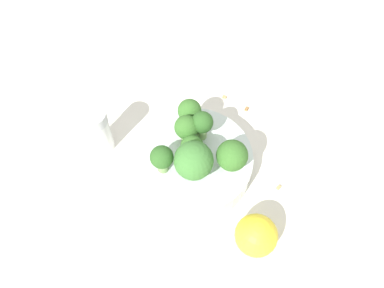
# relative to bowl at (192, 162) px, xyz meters

# --- Properties ---
(ground_plane) EXTENTS (3.00, 3.00, 0.00)m
(ground_plane) POSITION_rel_bowl_xyz_m (0.00, 0.00, -0.02)
(ground_plane) COLOR silver
(bowl) EXTENTS (0.19, 0.19, 0.04)m
(bowl) POSITION_rel_bowl_xyz_m (0.00, 0.00, 0.00)
(bowl) COLOR silver
(bowl) RESTS_ON ground_plane
(broccoli_floret_0) EXTENTS (0.03, 0.03, 0.04)m
(broccoli_floret_0) POSITION_rel_bowl_xyz_m (0.00, -0.00, 0.04)
(broccoli_floret_0) COLOR #8EB770
(broccoli_floret_0) RESTS_ON bowl
(broccoli_floret_1) EXTENTS (0.03, 0.03, 0.05)m
(broccoli_floret_1) POSITION_rel_bowl_xyz_m (0.05, 0.00, 0.05)
(broccoli_floret_1) COLOR #7A9E5B
(broccoli_floret_1) RESTS_ON bowl
(broccoli_floret_2) EXTENTS (0.06, 0.06, 0.06)m
(broccoli_floret_2) POSITION_rel_bowl_xyz_m (0.01, 0.03, 0.05)
(broccoli_floret_2) COLOR #7A9E5B
(broccoli_floret_2) RESTS_ON bowl
(broccoli_floret_3) EXTENTS (0.03, 0.03, 0.05)m
(broccoli_floret_3) POSITION_rel_bowl_xyz_m (-0.03, -0.02, 0.05)
(broccoli_floret_3) COLOR #84AD66
(broccoli_floret_3) RESTS_ON bowl
(broccoli_floret_4) EXTENTS (0.05, 0.05, 0.05)m
(broccoli_floret_4) POSITION_rel_bowl_xyz_m (-0.04, 0.04, 0.05)
(broccoli_floret_4) COLOR #84AD66
(broccoli_floret_4) RESTS_ON bowl
(broccoli_floret_5) EXTENTS (0.04, 0.04, 0.04)m
(broccoli_floret_5) POSITION_rel_bowl_xyz_m (-0.03, -0.06, 0.04)
(broccoli_floret_5) COLOR #84AD66
(broccoli_floret_5) RESTS_ON bowl
(broccoli_floret_6) EXTENTS (0.04, 0.04, 0.05)m
(broccoli_floret_6) POSITION_rel_bowl_xyz_m (-0.01, -0.03, 0.05)
(broccoli_floret_6) COLOR #84AD66
(broccoli_floret_6) RESTS_ON bowl
(pepper_shaker) EXTENTS (0.04, 0.04, 0.08)m
(pepper_shaker) POSITION_rel_bowl_xyz_m (0.11, -0.11, 0.02)
(pepper_shaker) COLOR silver
(pepper_shaker) RESTS_ON ground_plane
(lemon_wedge) EXTENTS (0.06, 0.06, 0.06)m
(lemon_wedge) POSITION_rel_bowl_xyz_m (-0.02, 0.15, 0.01)
(lemon_wedge) COLOR yellow
(lemon_wedge) RESTS_ON ground_plane
(almond_crumb_0) EXTENTS (0.01, 0.01, 0.01)m
(almond_crumb_0) POSITION_rel_bowl_xyz_m (-0.12, -0.10, -0.02)
(almond_crumb_0) COLOR tan
(almond_crumb_0) RESTS_ON ground_plane
(almond_crumb_1) EXTENTS (0.01, 0.01, 0.01)m
(almond_crumb_1) POSITION_rel_bowl_xyz_m (-0.10, 0.09, -0.02)
(almond_crumb_1) COLOR tan
(almond_crumb_1) RESTS_ON ground_plane
(almond_crumb_2) EXTENTS (0.01, 0.01, 0.01)m
(almond_crumb_2) POSITION_rel_bowl_xyz_m (-0.14, -0.06, -0.02)
(almond_crumb_2) COLOR olive
(almond_crumb_2) RESTS_ON ground_plane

